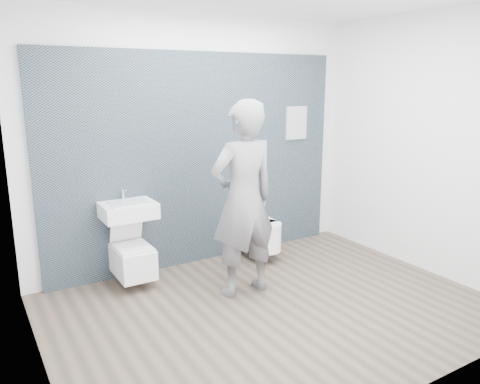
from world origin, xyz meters
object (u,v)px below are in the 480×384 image
toilet_square (133,259)px  toilet_rounded (260,234)px  washbasin (128,210)px  visitor (243,200)px

toilet_square → toilet_rounded: toilet_square is taller
washbasin → toilet_square: washbasin is taller
washbasin → visitor: bearing=-41.9°
washbasin → visitor: visitor is taller
washbasin → toilet_square: 0.52m
toilet_square → toilet_rounded: size_ratio=1.10×
toilet_square → visitor: 1.34m
toilet_square → washbasin: bearing=90.0°
toilet_square → visitor: visitor is taller
washbasin → visitor: (0.89, -0.80, 0.16)m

